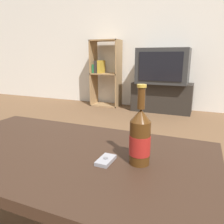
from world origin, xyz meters
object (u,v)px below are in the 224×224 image
Objects in this scene: television at (164,66)px; tv_stand at (162,97)px; bookshelf at (104,72)px; cell_phone at (106,160)px; beer_bottle at (140,137)px.

tv_stand is at bearing 90.00° from television.
television is 1.03m from bookshelf.
beer_bottle is at bearing 20.07° from cell_phone.
cell_phone is at bearing -65.51° from bookshelf.
bookshelf is 3.12m from cell_phone.
beer_bottle is (1.41, -2.80, -0.01)m from bookshelf.
cell_phone is (0.27, -2.79, -0.23)m from television.
bookshelf reaches higher than beer_bottle.
tv_stand is at bearing 97.15° from cell_phone.
tv_stand is 1.22× the size of television.
television reaches higher than beer_bottle.
tv_stand is 3.18× the size of beer_bottle.
tv_stand is 1.08m from bookshelf.
beer_bottle is 3.12× the size of cell_phone.
television is 2.81m from cell_phone.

